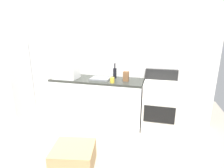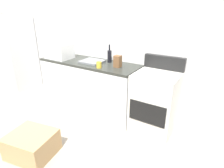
# 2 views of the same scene
# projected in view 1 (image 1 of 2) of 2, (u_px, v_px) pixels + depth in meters

# --- Properties ---
(ground_plane) EXTENTS (6.00, 6.00, 0.00)m
(ground_plane) POSITION_uv_depth(u_px,v_px,m) (53.00, 154.00, 2.69)
(ground_plane) COLOR #9E9384
(wall_back) EXTENTS (5.00, 0.10, 2.60)m
(wall_back) POSITION_uv_depth(u_px,v_px,m) (89.00, 56.00, 3.78)
(wall_back) COLOR silver
(wall_back) RESTS_ON ground_plane
(kitchen_counter) EXTENTS (1.80, 0.60, 0.90)m
(kitchen_counter) POSITION_uv_depth(u_px,v_px,m) (97.00, 100.00, 3.61)
(kitchen_counter) COLOR silver
(kitchen_counter) RESTS_ON ground_plane
(refrigerator) EXTENTS (0.68, 0.66, 1.61)m
(refrigerator) POSITION_uv_depth(u_px,v_px,m) (9.00, 78.00, 3.96)
(refrigerator) COLOR silver
(refrigerator) RESTS_ON ground_plane
(stove_oven) EXTENTS (0.60, 0.61, 1.10)m
(stove_oven) POSITION_uv_depth(u_px,v_px,m) (159.00, 105.00, 3.32)
(stove_oven) COLOR silver
(stove_oven) RESTS_ON ground_plane
(microwave) EXTENTS (0.46, 0.34, 0.27)m
(microwave) POSITION_uv_depth(u_px,v_px,m) (66.00, 71.00, 3.51)
(microwave) COLOR white
(microwave) RESTS_ON kitchen_counter
(sink_basin) EXTENTS (0.36, 0.32, 0.03)m
(sink_basin) POSITION_uv_depth(u_px,v_px,m) (101.00, 78.00, 3.46)
(sink_basin) COLOR slate
(sink_basin) RESTS_ON kitchen_counter
(wine_bottle) EXTENTS (0.07, 0.07, 0.30)m
(wine_bottle) POSITION_uv_depth(u_px,v_px,m) (115.00, 73.00, 3.52)
(wine_bottle) COLOR black
(wine_bottle) RESTS_ON kitchen_counter
(coffee_mug) EXTENTS (0.08, 0.08, 0.10)m
(coffee_mug) POSITION_uv_depth(u_px,v_px,m) (112.00, 80.00, 3.20)
(coffee_mug) COLOR gold
(coffee_mug) RESTS_ON kitchen_counter
(knife_block) EXTENTS (0.10, 0.10, 0.18)m
(knife_block) POSITION_uv_depth(u_px,v_px,m) (126.00, 76.00, 3.31)
(knife_block) COLOR brown
(knife_block) RESTS_ON kitchen_counter
(cardboard_box_large) EXTENTS (0.63, 0.57, 0.30)m
(cardboard_box_large) POSITION_uv_depth(u_px,v_px,m) (74.00, 157.00, 2.41)
(cardboard_box_large) COLOR tan
(cardboard_box_large) RESTS_ON ground_plane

